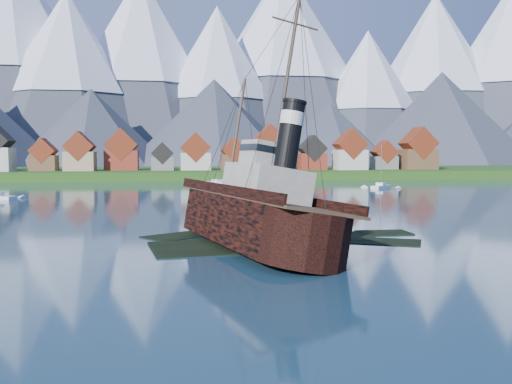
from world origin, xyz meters
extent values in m
plane|color=#1D3D51|center=(0.00, 0.00, 0.00)|extent=(1400.00, 1400.00, 0.00)
cube|color=black|center=(-3.00, -2.00, -0.32)|extent=(19.08, 11.42, 1.00)
cube|color=black|center=(6.00, 4.00, -0.38)|extent=(15.15, 9.76, 1.00)
cube|color=black|center=(2.00, 9.00, -0.28)|extent=(11.45, 9.06, 1.00)
cube|color=black|center=(12.00, -1.00, -0.42)|extent=(10.27, 8.34, 1.00)
cube|color=black|center=(-9.00, 6.00, -0.40)|extent=(9.42, 8.68, 1.00)
cube|color=black|center=(15.00, 5.00, -0.35)|extent=(6.00, 4.00, 1.00)
cube|color=#194914|center=(0.00, 170.00, 0.00)|extent=(600.00, 80.00, 3.20)
cube|color=#3F3D38|center=(0.00, 132.00, 0.00)|extent=(600.00, 2.50, 2.00)
cube|color=brown|center=(-56.00, 153.00, 5.75)|extent=(9.00, 8.00, 5.50)
cube|color=maroon|center=(-56.00, 153.00, 10.12)|extent=(9.16, 8.16, 9.16)
cube|color=tan|center=(-43.00, 150.00, 6.40)|extent=(10.50, 9.00, 6.80)
cube|color=maroon|center=(-43.00, 150.00, 11.69)|extent=(10.69, 9.18, 10.69)
cube|color=maroon|center=(-29.00, 156.00, 6.60)|extent=(12.00, 8.50, 7.20)
cube|color=maroon|center=(-29.00, 156.00, 12.36)|extent=(12.22, 8.67, 12.22)
cube|color=slate|center=(-14.00, 151.00, 5.40)|extent=(8.00, 7.00, 4.80)
cube|color=black|center=(-14.00, 151.00, 9.24)|extent=(8.15, 7.14, 8.15)
cube|color=beige|center=(-2.00, 154.00, 6.20)|extent=(11.00, 9.50, 6.40)
cube|color=maroon|center=(-2.00, 154.00, 11.38)|extent=(11.20, 9.69, 11.20)
cube|color=brown|center=(12.00, 150.00, 5.90)|extent=(9.50, 8.00, 5.80)
cube|color=maroon|center=(12.00, 150.00, 10.51)|extent=(9.67, 8.16, 9.67)
cube|color=tan|center=(26.00, 155.00, 7.00)|extent=(13.50, 10.00, 8.00)
cube|color=maroon|center=(26.00, 155.00, 13.43)|extent=(13.75, 10.20, 13.75)
cube|color=maroon|center=(42.00, 152.00, 6.10)|extent=(10.00, 8.50, 6.20)
cube|color=black|center=(42.00, 152.00, 11.00)|extent=(10.18, 8.67, 10.18)
cube|color=beige|center=(56.00, 149.00, 6.75)|extent=(11.50, 9.00, 7.50)
cube|color=maroon|center=(56.00, 149.00, 12.57)|extent=(11.71, 9.18, 11.71)
cube|color=slate|center=(71.00, 153.00, 5.50)|extent=(9.00, 7.50, 5.00)
cube|color=maroon|center=(71.00, 153.00, 9.62)|extent=(9.16, 7.65, 9.16)
cube|color=brown|center=(84.00, 151.00, 6.90)|extent=(12.50, 10.00, 7.80)
cube|color=maroon|center=(84.00, 151.00, 13.05)|extent=(12.73, 10.20, 12.73)
cone|color=#2D333D|center=(-160.00, 500.00, 100.50)|extent=(250.00, 250.00, 205.00)
cone|color=white|center=(-160.00, 500.00, 141.50)|extent=(155.00, 155.00, 123.00)
cone|color=#2D333D|center=(-100.00, 455.00, 73.00)|extent=(180.00, 180.00, 150.00)
cone|color=white|center=(-100.00, 455.00, 103.00)|extent=(111.60, 111.60, 90.00)
cone|color=#2D333D|center=(-40.00, 495.00, 88.00)|extent=(210.00, 210.00, 180.00)
cone|color=white|center=(-40.00, 495.00, 124.00)|extent=(130.20, 130.20, 108.00)
cone|color=#2D333D|center=(30.00, 470.00, 70.50)|extent=(170.00, 170.00, 145.00)
cone|color=white|center=(30.00, 470.00, 99.50)|extent=(105.40, 105.40, 87.00)
cone|color=#2D333D|center=(100.00, 515.00, 98.00)|extent=(240.00, 240.00, 200.00)
cone|color=white|center=(100.00, 515.00, 138.00)|extent=(148.80, 148.80, 120.00)
cone|color=#2D333D|center=(170.00, 460.00, 60.50)|extent=(150.00, 150.00, 125.00)
cone|color=white|center=(170.00, 460.00, 85.50)|extent=(93.00, 93.00, 75.00)
cone|color=#2D333D|center=(250.00, 490.00, 83.00)|extent=(200.00, 200.00, 170.00)
cone|color=white|center=(250.00, 490.00, 117.00)|extent=(124.00, 124.00, 102.00)
cone|color=#2D333D|center=(-70.00, 374.00, 27.00)|extent=(120.00, 120.00, 58.00)
cone|color=#2D333D|center=(20.00, 369.00, 31.00)|extent=(136.00, 136.00, 66.00)
cone|color=#2D333D|center=(110.00, 373.00, 23.00)|extent=(110.00, 110.00, 50.00)
cone|color=#2D333D|center=(200.00, 370.00, 35.50)|extent=(150.00, 150.00, 75.00)
cube|color=black|center=(-2.13, -2.53, 2.48)|extent=(7.78, 22.41, 4.67)
cone|color=black|center=(-2.13, 12.00, 2.48)|extent=(7.78, 7.78, 7.78)
cylinder|color=black|center=(-2.13, -13.74, 2.48)|extent=(7.78, 7.78, 4.67)
cube|color=#4C3826|center=(-2.13, -2.53, 4.93)|extent=(7.62, 29.57, 0.28)
cube|color=black|center=(-5.86, -2.53, 5.43)|extent=(0.22, 28.63, 1.00)
cube|color=black|center=(1.61, -2.53, 5.43)|extent=(0.22, 28.63, 1.00)
cube|color=#ADA89E|center=(-2.13, -4.20, 6.60)|extent=(5.78, 9.45, 3.33)
cube|color=#ADA89E|center=(-2.13, -3.09, 9.49)|extent=(4.00, 4.45, 2.45)
cylinder|color=black|center=(-2.13, -7.87, 11.38)|extent=(2.11, 2.11, 6.22)
cylinder|color=silver|center=(-2.13, -7.87, 12.93)|extent=(2.22, 2.22, 1.22)
cylinder|color=#473828|center=(-2.13, 6.36, 11.71)|extent=(0.31, 0.31, 13.34)
cylinder|color=#473828|center=(-2.13, -5.31, 17.93)|extent=(0.36, 0.36, 14.45)
cube|color=white|center=(45.35, 87.38, 0.11)|extent=(7.79, 8.33, 1.29)
cube|color=white|center=(45.35, 87.38, 1.13)|extent=(3.20, 3.25, 0.75)
cylinder|color=gray|center=(45.35, 87.38, 6.34)|extent=(0.15, 0.15, 11.18)
cube|color=white|center=(3.05, 111.79, 0.11)|extent=(7.27, 10.60, 1.27)
cube|color=white|center=(3.05, 111.79, 1.11)|extent=(3.44, 3.71, 0.74)
cylinder|color=gray|center=(3.05, 111.79, 6.24)|extent=(0.15, 0.15, 11.01)
camera|label=1|loc=(-9.58, -59.41, 9.62)|focal=40.00mm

